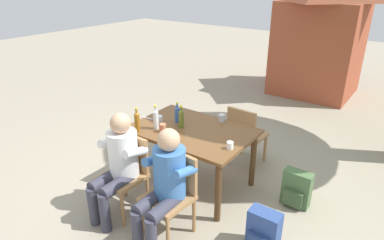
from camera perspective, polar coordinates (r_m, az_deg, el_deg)
ground_plane at (r=4.43m, az=0.00°, el=-10.63°), size 24.00×24.00×0.00m
dining_table at (r=4.09m, az=0.00°, el=-2.80°), size 1.43×0.99×0.77m
chair_near_left at (r=3.85m, az=-10.94°, el=-8.30°), size 0.45×0.45×0.87m
chair_near_right at (r=3.47m, az=-3.27°, el=-11.78°), size 0.48×0.48×0.87m
chair_far_right at (r=4.64m, az=8.94°, el=-2.27°), size 0.46×0.46×0.87m
person_in_white_shirt at (r=3.70m, az=-12.37°, el=-6.79°), size 0.47×0.61×1.18m
person_in_plaid_shirt at (r=3.31m, az=-4.64°, el=-10.26°), size 0.47×0.61×1.18m
bottle_clear at (r=4.02m, az=-6.15°, el=0.22°), size 0.06×0.06×0.31m
bottle_blue at (r=4.19m, az=-2.51°, el=1.08°), size 0.06×0.06×0.27m
bottle_amber at (r=4.00m, az=-9.29°, el=-0.16°), size 0.06×0.06×0.30m
bottle_olive at (r=4.04m, az=-1.84°, el=0.34°), size 0.06×0.06×0.29m
cup_glass at (r=4.24m, az=-5.55°, el=0.19°), size 0.08×0.08×0.08m
cup_white at (r=3.61m, az=6.46°, el=-4.29°), size 0.07×0.07×0.08m
cup_steel at (r=4.26m, az=5.07°, el=0.35°), size 0.08×0.08×0.09m
cup_terracotta at (r=3.97m, az=-4.97°, el=-1.35°), size 0.08×0.08×0.10m
table_knife at (r=4.35m, az=-6.89°, el=0.21°), size 0.24×0.05×0.01m
backpack_by_near_side at (r=4.13m, az=17.23°, el=-11.16°), size 0.32×0.21×0.44m
backpack_by_far_side at (r=3.49m, az=11.97°, el=-17.97°), size 0.31×0.23×0.43m
brick_kiosk at (r=7.87m, az=20.92°, el=13.68°), size 1.88×1.76×2.52m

